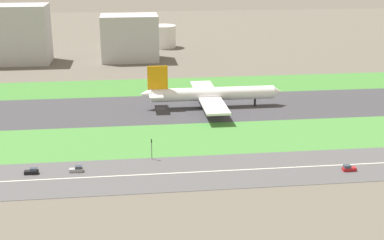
# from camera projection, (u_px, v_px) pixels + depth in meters

# --- Properties ---
(ground_plane) EXTENTS (800.00, 800.00, 0.00)m
(ground_plane) POSITION_uv_depth(u_px,v_px,m) (162.00, 109.00, 239.57)
(ground_plane) COLOR #5B564C
(runway) EXTENTS (280.00, 46.00, 0.10)m
(runway) POSITION_uv_depth(u_px,v_px,m) (162.00, 109.00, 239.56)
(runway) COLOR #38383D
(runway) RESTS_ON ground_plane
(grass_median_north) EXTENTS (280.00, 36.00, 0.10)m
(grass_median_north) POSITION_uv_depth(u_px,v_px,m) (156.00, 87.00, 278.30)
(grass_median_north) COLOR #3D7A33
(grass_median_north) RESTS_ON ground_plane
(grass_median_south) EXTENTS (280.00, 36.00, 0.10)m
(grass_median_south) POSITION_uv_depth(u_px,v_px,m) (169.00, 139.00, 200.81)
(grass_median_south) COLOR #427F38
(grass_median_south) RESTS_ON ground_plane
(highway) EXTENTS (280.00, 28.00, 0.10)m
(highway) POSITION_uv_depth(u_px,v_px,m) (177.00, 173.00, 170.57)
(highway) COLOR #4C4C4F
(highway) RESTS_ON ground_plane
(highway_centerline) EXTENTS (266.00, 0.50, 0.01)m
(highway_centerline) POSITION_uv_depth(u_px,v_px,m) (177.00, 173.00, 170.56)
(highway_centerline) COLOR silver
(highway_centerline) RESTS_ON highway
(airliner) EXTENTS (65.00, 56.00, 19.70)m
(airliner) POSITION_uv_depth(u_px,v_px,m) (209.00, 94.00, 240.20)
(airliner) COLOR white
(airliner) RESTS_ON runway
(car_1) EXTENTS (4.40, 1.80, 2.00)m
(car_1) POSITION_uv_depth(u_px,v_px,m) (32.00, 171.00, 169.67)
(car_1) COLOR black
(car_1) RESTS_ON highway
(car_4) EXTENTS (4.40, 1.80, 2.00)m
(car_4) POSITION_uv_depth(u_px,v_px,m) (77.00, 169.00, 171.31)
(car_4) COLOR #99999E
(car_4) RESTS_ON highway
(car_0) EXTENTS (4.40, 1.80, 2.00)m
(car_0) POSITION_uv_depth(u_px,v_px,m) (349.00, 168.00, 172.03)
(car_0) COLOR #B2191E
(car_0) RESTS_ON highway
(traffic_light) EXTENTS (0.36, 0.50, 7.20)m
(traffic_light) POSITION_uv_depth(u_px,v_px,m) (152.00, 148.00, 180.70)
(traffic_light) COLOR #4C4C51
(traffic_light) RESTS_ON highway
(terminal_building) EXTENTS (53.86, 26.48, 36.27)m
(terminal_building) POSITION_uv_depth(u_px,v_px,m) (5.00, 34.00, 331.30)
(terminal_building) COLOR #B2B2B7
(terminal_building) RESTS_ON ground_plane
(hangar_building) EXTENTS (36.24, 25.63, 29.14)m
(hangar_building) POSITION_uv_depth(u_px,v_px,m) (130.00, 38.00, 341.39)
(hangar_building) COLOR #B2B2B7
(hangar_building) RESTS_ON ground_plane
(fuel_tank_west) EXTENTS (23.06, 23.06, 13.66)m
(fuel_tank_west) POSITION_uv_depth(u_px,v_px,m) (122.00, 39.00, 385.66)
(fuel_tank_west) COLOR silver
(fuel_tank_west) RESTS_ON ground_plane
(fuel_tank_centre) EXTENTS (18.91, 18.91, 16.03)m
(fuel_tank_centre) POSITION_uv_depth(u_px,v_px,m) (163.00, 36.00, 388.75)
(fuel_tank_centre) COLOR silver
(fuel_tank_centre) RESTS_ON ground_plane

